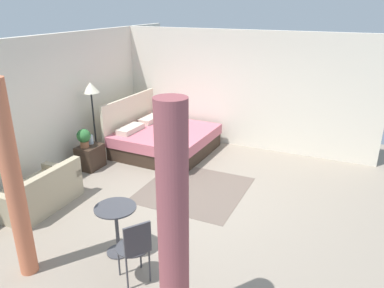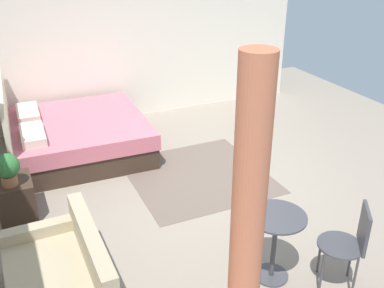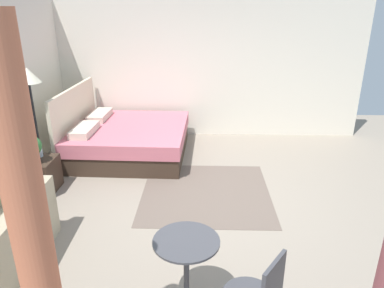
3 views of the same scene
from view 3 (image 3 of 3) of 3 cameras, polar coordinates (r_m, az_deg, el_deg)
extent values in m
cube|color=gray|center=(5.09, 3.00, -9.43)|extent=(8.88, 9.19, 0.02)
cube|color=silver|center=(7.42, 2.76, 11.85)|extent=(0.12, 6.19, 2.76)
cube|color=#66564C|center=(5.33, 2.23, -7.71)|extent=(1.88, 1.87, 0.01)
cube|color=#38281E|center=(6.69, -9.63, -0.34)|extent=(2.05, 1.99, 0.31)
cube|color=#C66675|center=(6.60, -9.77, 1.88)|extent=(2.09, 2.04, 0.24)
cube|color=beige|center=(6.83, -18.09, 3.46)|extent=(2.06, 0.12, 1.24)
cube|color=beige|center=(6.34, -16.83, 2.16)|extent=(0.73, 0.34, 0.12)
cube|color=beige|center=(7.13, -14.53, 4.47)|extent=(0.73, 0.34, 0.12)
cube|color=tan|center=(4.02, -25.57, -11.17)|extent=(1.39, 0.16, 0.36)
cube|color=tan|center=(4.70, -25.98, -8.06)|extent=(0.15, 0.84, 0.13)
cube|color=#38281E|center=(5.71, -22.91, -4.64)|extent=(0.53, 0.42, 0.50)
cylinder|color=#935B3D|center=(5.52, -24.04, -2.11)|extent=(0.18, 0.18, 0.13)
sphere|color=#2D6B33|center=(5.46, -24.33, -0.30)|extent=(0.29, 0.29, 0.29)
cylinder|color=silver|center=(5.70, -23.35, -0.97)|extent=(0.11, 0.11, 0.19)
cylinder|color=black|center=(6.24, -22.51, -4.86)|extent=(0.28, 0.28, 0.02)
cylinder|color=black|center=(5.96, -23.52, 1.80)|extent=(0.04, 0.04, 1.51)
cone|color=beige|center=(5.76, -24.78, 9.95)|extent=(0.36, 0.36, 0.22)
cylinder|color=#3F3F44|center=(3.35, -0.89, -20.35)|extent=(0.05, 0.05, 0.71)
cylinder|color=#3F3F44|center=(3.12, -0.93, -15.29)|extent=(0.57, 0.57, 0.02)
cube|color=#3F3F44|center=(2.83, 12.79, -21.13)|extent=(0.30, 0.22, 0.42)
cylinder|color=#D1704C|center=(2.33, -24.01, -14.42)|extent=(0.23, 0.23, 2.58)
camera|label=1|loc=(2.95, 116.57, 5.98)|focal=34.65mm
camera|label=2|loc=(2.37, -101.23, 10.53)|focal=41.42mm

